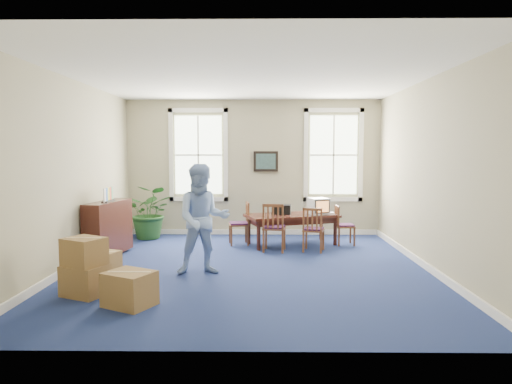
{
  "coord_description": "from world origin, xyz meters",
  "views": [
    {
      "loc": [
        0.2,
        -7.6,
        1.97
      ],
      "look_at": [
        0.1,
        0.6,
        1.25
      ],
      "focal_mm": 32.0,
      "sensor_mm": 36.0,
      "label": 1
    }
  ],
  "objects_px": {
    "crt_tv": "(318,206)",
    "credenza": "(108,230)",
    "conference_table": "(292,229)",
    "cardboard_boxes": "(103,263)",
    "chair_near_left": "(274,227)",
    "potted_plant": "(150,212)",
    "man": "(203,219)"
  },
  "relations": [
    {
      "from": "crt_tv",
      "to": "credenza",
      "type": "relative_size",
      "value": 0.32
    },
    {
      "from": "conference_table",
      "to": "cardboard_boxes",
      "type": "relative_size",
      "value": 1.3
    },
    {
      "from": "crt_tv",
      "to": "chair_near_left",
      "type": "height_order",
      "value": "crt_tv"
    },
    {
      "from": "credenza",
      "to": "potted_plant",
      "type": "height_order",
      "value": "potted_plant"
    },
    {
      "from": "credenza",
      "to": "cardboard_boxes",
      "type": "relative_size",
      "value": 0.86
    },
    {
      "from": "man",
      "to": "potted_plant",
      "type": "bearing_deg",
      "value": 107.72
    },
    {
      "from": "crt_tv",
      "to": "man",
      "type": "relative_size",
      "value": 0.23
    },
    {
      "from": "conference_table",
      "to": "potted_plant",
      "type": "distance_m",
      "value": 3.25
    },
    {
      "from": "crt_tv",
      "to": "chair_near_left",
      "type": "distance_m",
      "value": 1.23
    },
    {
      "from": "crt_tv",
      "to": "credenza",
      "type": "xyz_separation_m",
      "value": [
        -4.09,
        -1.21,
        -0.32
      ]
    },
    {
      "from": "credenza",
      "to": "cardboard_boxes",
      "type": "height_order",
      "value": "credenza"
    },
    {
      "from": "credenza",
      "to": "man",
      "type": "bearing_deg",
      "value": -21.91
    },
    {
      "from": "credenza",
      "to": "conference_table",
      "type": "bearing_deg",
      "value": 28.05
    },
    {
      "from": "chair_near_left",
      "to": "man",
      "type": "xyz_separation_m",
      "value": [
        -1.2,
        -1.71,
        0.41
      ]
    },
    {
      "from": "chair_near_left",
      "to": "potted_plant",
      "type": "relative_size",
      "value": 0.79
    },
    {
      "from": "man",
      "to": "conference_table",
      "type": "bearing_deg",
      "value": 46.04
    },
    {
      "from": "chair_near_left",
      "to": "man",
      "type": "relative_size",
      "value": 0.54
    },
    {
      "from": "conference_table",
      "to": "chair_near_left",
      "type": "xyz_separation_m",
      "value": [
        -0.39,
        -0.65,
        0.16
      ]
    },
    {
      "from": "conference_table",
      "to": "chair_near_left",
      "type": "bearing_deg",
      "value": -139.72
    },
    {
      "from": "potted_plant",
      "to": "chair_near_left",
      "type": "bearing_deg",
      "value": -25.02
    },
    {
      "from": "crt_tv",
      "to": "cardboard_boxes",
      "type": "bearing_deg",
      "value": -155.76
    },
    {
      "from": "crt_tv",
      "to": "credenza",
      "type": "height_order",
      "value": "credenza"
    },
    {
      "from": "chair_near_left",
      "to": "cardboard_boxes",
      "type": "height_order",
      "value": "chair_near_left"
    },
    {
      "from": "man",
      "to": "cardboard_boxes",
      "type": "relative_size",
      "value": 1.21
    },
    {
      "from": "conference_table",
      "to": "man",
      "type": "xyz_separation_m",
      "value": [
        -1.59,
        -2.36,
        0.57
      ]
    },
    {
      "from": "chair_near_left",
      "to": "potted_plant",
      "type": "xyz_separation_m",
      "value": [
        -2.78,
        1.3,
        0.13
      ]
    },
    {
      "from": "crt_tv",
      "to": "credenza",
      "type": "distance_m",
      "value": 4.28
    },
    {
      "from": "credenza",
      "to": "cardboard_boxes",
      "type": "distance_m",
      "value": 2.33
    },
    {
      "from": "potted_plant",
      "to": "cardboard_boxes",
      "type": "bearing_deg",
      "value": -85.59
    },
    {
      "from": "conference_table",
      "to": "crt_tv",
      "type": "bearing_deg",
      "value": -14.36
    },
    {
      "from": "crt_tv",
      "to": "chair_near_left",
      "type": "bearing_deg",
      "value": -164.84
    },
    {
      "from": "conference_table",
      "to": "crt_tv",
      "type": "xyz_separation_m",
      "value": [
        0.57,
        0.04,
        0.5
      ]
    }
  ]
}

